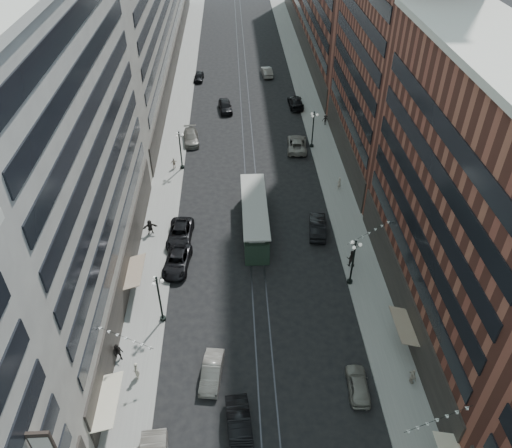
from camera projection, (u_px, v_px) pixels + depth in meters
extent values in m
plane|color=black|center=(248.00, 149.00, 72.26)|extent=(220.00, 220.00, 0.00)
cube|color=gray|center=(177.00, 119.00, 79.65)|extent=(4.00, 180.00, 0.15)
cube|color=gray|center=(314.00, 116.00, 80.51)|extent=(4.00, 180.00, 0.15)
cube|color=#2D2D33|center=(242.00, 118.00, 80.10)|extent=(0.12, 180.00, 0.02)
cube|color=#2D2D33|center=(251.00, 118.00, 80.15)|extent=(0.12, 180.00, 0.02)
cube|color=#A4A091|center=(56.00, 167.00, 41.72)|extent=(8.00, 36.00, 28.00)
cube|color=brown|center=(472.00, 209.00, 40.34)|extent=(8.00, 30.00, 24.00)
cube|color=brown|center=(397.00, 1.00, 56.85)|extent=(8.00, 26.00, 42.00)
cylinder|color=black|center=(163.00, 318.00, 46.51)|extent=(0.56, 0.56, 0.30)
cylinder|color=black|center=(160.00, 300.00, 45.01)|extent=(0.18, 0.18, 5.20)
sphere|color=black|center=(156.00, 278.00, 43.28)|extent=(0.24, 0.24, 0.24)
sphere|color=white|center=(162.00, 281.00, 43.55)|extent=(0.36, 0.36, 0.36)
sphere|color=white|center=(154.00, 278.00, 43.83)|extent=(0.36, 0.36, 0.36)
sphere|color=white|center=(153.00, 284.00, 43.22)|extent=(0.36, 0.36, 0.36)
cylinder|color=black|center=(182.00, 167.00, 67.78)|extent=(0.56, 0.56, 0.30)
cylinder|color=black|center=(181.00, 151.00, 66.27)|extent=(0.18, 0.18, 5.20)
sphere|color=black|center=(179.00, 132.00, 64.55)|extent=(0.24, 0.24, 0.24)
sphere|color=white|center=(182.00, 135.00, 64.81)|extent=(0.36, 0.36, 0.36)
sphere|color=white|center=(177.00, 134.00, 65.09)|extent=(0.36, 0.36, 0.36)
sphere|color=white|center=(177.00, 136.00, 64.48)|extent=(0.36, 0.36, 0.36)
cylinder|color=black|center=(350.00, 281.00, 50.38)|extent=(0.56, 0.56, 0.30)
cylinder|color=black|center=(353.00, 263.00, 48.87)|extent=(0.18, 0.18, 5.20)
sphere|color=black|center=(356.00, 242.00, 47.15)|extent=(0.24, 0.24, 0.24)
sphere|color=white|center=(360.00, 245.00, 47.42)|extent=(0.36, 0.36, 0.36)
sphere|color=white|center=(352.00, 242.00, 47.70)|extent=(0.36, 0.36, 0.36)
sphere|color=white|center=(354.00, 248.00, 47.08)|extent=(0.36, 0.36, 0.36)
cylinder|color=black|center=(312.00, 146.00, 72.43)|extent=(0.56, 0.56, 0.30)
cylinder|color=black|center=(313.00, 130.00, 70.92)|extent=(0.18, 0.18, 5.20)
sphere|color=black|center=(314.00, 112.00, 69.20)|extent=(0.24, 0.24, 0.24)
sphere|color=white|center=(317.00, 115.00, 69.46)|extent=(0.36, 0.36, 0.36)
sphere|color=white|center=(312.00, 114.00, 69.74)|extent=(0.36, 0.36, 0.36)
sphere|color=white|center=(313.00, 116.00, 69.13)|extent=(0.36, 0.36, 0.36)
cube|color=#203225|center=(255.00, 220.00, 56.73)|extent=(2.59, 12.45, 2.70)
cube|color=gray|center=(255.00, 208.00, 55.71)|extent=(1.66, 11.41, 0.62)
cube|color=gray|center=(255.00, 205.00, 55.46)|extent=(2.80, 12.66, 0.16)
cylinder|color=black|center=(257.00, 253.00, 53.66)|extent=(2.39, 0.73, 0.73)
cylinder|color=black|center=(253.00, 203.00, 61.01)|extent=(2.39, 0.73, 0.73)
imported|color=black|center=(177.00, 262.00, 52.05)|extent=(3.12, 5.70, 1.51)
imported|color=slate|center=(358.00, 385.00, 40.44)|extent=(1.89, 4.21, 1.41)
imported|color=black|center=(239.00, 426.00, 37.47)|extent=(2.22, 5.20, 1.67)
imported|color=black|center=(118.00, 353.00, 42.49)|extent=(0.91, 0.51, 1.86)
imported|color=#B4A695|center=(413.00, 377.00, 40.75)|extent=(0.64, 1.02, 1.61)
imported|color=black|center=(180.00, 234.00, 55.59)|extent=(2.99, 5.89, 1.59)
imported|color=#635F58|center=(191.00, 137.00, 73.43)|extent=(2.71, 5.52, 1.55)
imported|color=black|center=(199.00, 77.00, 92.14)|extent=(1.96, 4.22, 1.40)
imported|color=black|center=(318.00, 226.00, 56.62)|extent=(2.45, 5.36, 1.70)
imported|color=gray|center=(297.00, 144.00, 71.80)|extent=(3.28, 6.12, 1.64)
imported|color=black|center=(296.00, 102.00, 83.07)|extent=(2.38, 5.63, 1.62)
imported|color=black|center=(225.00, 106.00, 81.78)|extent=(2.57, 5.17, 1.69)
imported|color=slate|center=(267.00, 72.00, 93.76)|extent=(2.15, 5.08, 1.63)
imported|color=black|center=(150.00, 227.00, 56.19)|extent=(1.73, 0.91, 1.79)
imported|color=beige|center=(174.00, 163.00, 67.39)|extent=(0.98, 0.67, 1.53)
imported|color=black|center=(351.00, 258.00, 51.93)|extent=(1.00, 0.66, 1.92)
imported|color=#C0B09F|center=(339.00, 183.00, 63.35)|extent=(0.73, 0.66, 1.67)
imported|color=black|center=(325.00, 120.00, 77.50)|extent=(1.14, 0.74, 1.64)
imported|color=slate|center=(212.00, 372.00, 41.37)|extent=(2.14, 4.63, 1.47)
imported|color=#BAB39A|center=(136.00, 371.00, 41.09)|extent=(0.59, 0.75, 1.80)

